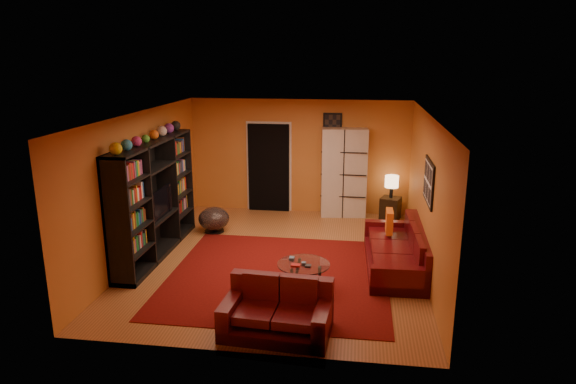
# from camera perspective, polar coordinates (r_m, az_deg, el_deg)

# --- Properties ---
(floor) EXTENTS (6.00, 6.00, 0.00)m
(floor) POSITION_cam_1_polar(r_m,az_deg,el_deg) (9.30, -1.01, -7.50)
(floor) COLOR brown
(floor) RESTS_ON ground
(ceiling) EXTENTS (6.00, 6.00, 0.00)m
(ceiling) POSITION_cam_1_polar(r_m,az_deg,el_deg) (8.64, -1.09, 8.62)
(ceiling) COLOR white
(ceiling) RESTS_ON wall_back
(wall_back) EXTENTS (6.00, 0.00, 6.00)m
(wall_back) POSITION_cam_1_polar(r_m,az_deg,el_deg) (11.78, 1.24, 3.97)
(wall_back) COLOR #C06F2A
(wall_back) RESTS_ON floor
(wall_front) EXTENTS (6.00, 0.00, 6.00)m
(wall_front) POSITION_cam_1_polar(r_m,az_deg,el_deg) (6.09, -5.49, -6.93)
(wall_front) COLOR #C06F2A
(wall_front) RESTS_ON floor
(wall_left) EXTENTS (0.00, 6.00, 6.00)m
(wall_left) POSITION_cam_1_polar(r_m,az_deg,el_deg) (9.59, -15.97, 0.78)
(wall_left) COLOR #C06F2A
(wall_left) RESTS_ON floor
(wall_right) EXTENTS (0.00, 6.00, 6.00)m
(wall_right) POSITION_cam_1_polar(r_m,az_deg,el_deg) (8.86, 15.14, -0.33)
(wall_right) COLOR #C06F2A
(wall_right) RESTS_ON floor
(rug) EXTENTS (3.60, 3.60, 0.01)m
(rug) POSITION_cam_1_polar(r_m,az_deg,el_deg) (8.65, -1.08, -9.27)
(rug) COLOR #500A09
(rug) RESTS_ON floor
(doorway) EXTENTS (0.95, 0.10, 2.04)m
(doorway) POSITION_cam_1_polar(r_m,az_deg,el_deg) (11.90, -2.14, 2.70)
(doorway) COLOR black
(doorway) RESTS_ON floor
(wall_art_right) EXTENTS (0.03, 1.00, 0.70)m
(wall_art_right) POSITION_cam_1_polar(r_m,az_deg,el_deg) (8.49, 15.38, 1.10)
(wall_art_right) COLOR black
(wall_art_right) RESTS_ON wall_right
(wall_art_back) EXTENTS (0.42, 0.03, 0.52)m
(wall_art_back) POSITION_cam_1_polar(r_m,az_deg,el_deg) (11.58, 4.97, 7.48)
(wall_art_back) COLOR black
(wall_art_back) RESTS_ON wall_back
(entertainment_unit) EXTENTS (0.45, 3.00, 2.10)m
(entertainment_unit) POSITION_cam_1_polar(r_m,az_deg,el_deg) (9.56, -14.63, -0.71)
(entertainment_unit) COLOR black
(entertainment_unit) RESTS_ON floor
(tv) EXTENTS (0.91, 0.12, 0.52)m
(tv) POSITION_cam_1_polar(r_m,az_deg,el_deg) (9.52, -14.44, -1.20)
(tv) COLOR black
(tv) RESTS_ON entertainment_unit
(sofa) EXTENTS (1.06, 2.43, 0.85)m
(sofa) POSITION_cam_1_polar(r_m,az_deg,el_deg) (9.11, 12.48, -6.47)
(sofa) COLOR #48090F
(sofa) RESTS_ON rug
(loveseat) EXTENTS (1.46, 0.94, 0.85)m
(loveseat) POSITION_cam_1_polar(r_m,az_deg,el_deg) (6.97, -1.13, -13.08)
(loveseat) COLOR #48090F
(loveseat) RESTS_ON rug
(throw_pillow) EXTENTS (0.12, 0.42, 0.42)m
(throw_pillow) POSITION_cam_1_polar(r_m,az_deg,el_deg) (9.52, 11.20, -3.23)
(throw_pillow) COLOR orange
(throw_pillow) RESTS_ON sofa
(coffee_table) EXTENTS (0.82, 0.82, 0.41)m
(coffee_table) POSITION_cam_1_polar(r_m,az_deg,el_deg) (8.07, 1.73, -8.29)
(coffee_table) COLOR silver
(coffee_table) RESTS_ON floor
(storage_cabinet) EXTENTS (1.04, 0.54, 2.00)m
(storage_cabinet) POSITION_cam_1_polar(r_m,az_deg,el_deg) (11.58, 6.22, 2.16)
(storage_cabinet) COLOR beige
(storage_cabinet) RESTS_ON floor
(bowl_chair) EXTENTS (0.64, 0.64, 0.52)m
(bowl_chair) POSITION_cam_1_polar(r_m,az_deg,el_deg) (10.71, -8.23, -2.98)
(bowl_chair) COLOR black
(bowl_chair) RESTS_ON floor
(side_table) EXTENTS (0.51, 0.51, 0.50)m
(side_table) POSITION_cam_1_polar(r_m,az_deg,el_deg) (11.64, 11.30, -1.80)
(side_table) COLOR black
(side_table) RESTS_ON floor
(table_lamp) EXTENTS (0.30, 0.30, 0.50)m
(table_lamp) POSITION_cam_1_polar(r_m,az_deg,el_deg) (11.48, 11.45, 1.08)
(table_lamp) COLOR black
(table_lamp) RESTS_ON side_table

